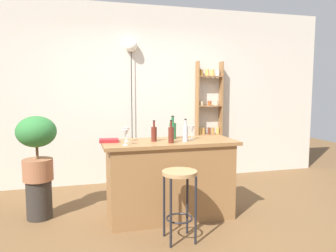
{
  "coord_description": "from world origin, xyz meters",
  "views": [
    {
      "loc": [
        -1.0,
        -3.24,
        1.47
      ],
      "look_at": [
        0.05,
        0.55,
        1.04
      ],
      "focal_mm": 34.84,
      "sensor_mm": 36.0,
      "label": 1
    }
  ],
  "objects_px": {
    "bar_stool": "(180,189)",
    "pendant_globe_light": "(131,48)",
    "bottle_spirits_clear": "(173,130)",
    "potted_plant": "(37,143)",
    "cookbook": "(109,140)",
    "wine_glass_left": "(127,131)",
    "spice_shelf": "(209,118)",
    "bottle_olive_oil": "(171,134)",
    "bottle_soda_blue": "(154,133)",
    "bottle_vinegar": "(185,133)",
    "plant_stool": "(39,199)",
    "wine_glass_center": "(192,130)",
    "wine_glass_right": "(125,134)"
  },
  "relations": [
    {
      "from": "bottle_soda_blue",
      "to": "bottle_olive_oil",
      "type": "relative_size",
      "value": 0.94
    },
    {
      "from": "bottle_olive_oil",
      "to": "bottle_vinegar",
      "type": "bearing_deg",
      "value": 17.59
    },
    {
      "from": "spice_shelf",
      "to": "bottle_olive_oil",
      "type": "height_order",
      "value": "spice_shelf"
    },
    {
      "from": "bottle_olive_oil",
      "to": "wine_glass_center",
      "type": "height_order",
      "value": "bottle_olive_oil"
    },
    {
      "from": "wine_glass_center",
      "to": "wine_glass_left",
      "type": "bearing_deg",
      "value": 178.09
    },
    {
      "from": "bottle_vinegar",
      "to": "cookbook",
      "type": "bearing_deg",
      "value": 167.18
    },
    {
      "from": "bottle_soda_blue",
      "to": "bottle_olive_oil",
      "type": "distance_m",
      "value": 0.23
    },
    {
      "from": "cookbook",
      "to": "potted_plant",
      "type": "bearing_deg",
      "value": 166.66
    },
    {
      "from": "wine_glass_left",
      "to": "cookbook",
      "type": "relative_size",
      "value": 0.78
    },
    {
      "from": "bottle_spirits_clear",
      "to": "spice_shelf",
      "type": "bearing_deg",
      "value": 52.96
    },
    {
      "from": "spice_shelf",
      "to": "bottle_vinegar",
      "type": "distance_m",
      "value": 1.87
    },
    {
      "from": "bottle_spirits_clear",
      "to": "wine_glass_left",
      "type": "xyz_separation_m",
      "value": [
        -0.56,
        -0.08,
        0.01
      ]
    },
    {
      "from": "bottle_spirits_clear",
      "to": "pendant_globe_light",
      "type": "relative_size",
      "value": 0.12
    },
    {
      "from": "bottle_vinegar",
      "to": "pendant_globe_light",
      "type": "height_order",
      "value": "pendant_globe_light"
    },
    {
      "from": "bottle_soda_blue",
      "to": "bottle_vinegar",
      "type": "distance_m",
      "value": 0.35
    },
    {
      "from": "cookbook",
      "to": "pendant_globe_light",
      "type": "height_order",
      "value": "pendant_globe_light"
    },
    {
      "from": "plant_stool",
      "to": "bottle_soda_blue",
      "type": "height_order",
      "value": "bottle_soda_blue"
    },
    {
      "from": "cookbook",
      "to": "pendant_globe_light",
      "type": "relative_size",
      "value": 0.09
    },
    {
      "from": "spice_shelf",
      "to": "bottle_spirits_clear",
      "type": "bearing_deg",
      "value": -127.04
    },
    {
      "from": "bar_stool",
      "to": "wine_glass_right",
      "type": "relative_size",
      "value": 4.25
    },
    {
      "from": "bottle_spirits_clear",
      "to": "cookbook",
      "type": "bearing_deg",
      "value": -176.2
    },
    {
      "from": "spice_shelf",
      "to": "pendant_globe_light",
      "type": "distance_m",
      "value": 1.7
    },
    {
      "from": "pendant_globe_light",
      "to": "wine_glass_right",
      "type": "bearing_deg",
      "value": -101.51
    },
    {
      "from": "bottle_soda_blue",
      "to": "plant_stool",
      "type": "bearing_deg",
      "value": 164.85
    },
    {
      "from": "spice_shelf",
      "to": "wine_glass_left",
      "type": "distance_m",
      "value": 2.15
    },
    {
      "from": "bar_stool",
      "to": "wine_glass_right",
      "type": "distance_m",
      "value": 0.81
    },
    {
      "from": "bar_stool",
      "to": "bottle_spirits_clear",
      "type": "bearing_deg",
      "value": 78.77
    },
    {
      "from": "bottle_soda_blue",
      "to": "wine_glass_right",
      "type": "relative_size",
      "value": 1.46
    },
    {
      "from": "bar_stool",
      "to": "bottle_olive_oil",
      "type": "distance_m",
      "value": 0.65
    },
    {
      "from": "bottle_soda_blue",
      "to": "cookbook",
      "type": "xyz_separation_m",
      "value": [
        -0.5,
        0.08,
        -0.07
      ]
    },
    {
      "from": "bottle_soda_blue",
      "to": "pendant_globe_light",
      "type": "distance_m",
      "value": 1.9
    },
    {
      "from": "wine_glass_left",
      "to": "bottle_olive_oil",
      "type": "bearing_deg",
      "value": -25.13
    },
    {
      "from": "bottle_olive_oil",
      "to": "spice_shelf",
      "type": "bearing_deg",
      "value": 55.67
    },
    {
      "from": "bottle_spirits_clear",
      "to": "bottle_vinegar",
      "type": "xyz_separation_m",
      "value": [
        0.08,
        -0.24,
        -0.01
      ]
    },
    {
      "from": "plant_stool",
      "to": "cookbook",
      "type": "bearing_deg",
      "value": -18.72
    },
    {
      "from": "potted_plant",
      "to": "wine_glass_left",
      "type": "distance_m",
      "value": 1.03
    },
    {
      "from": "bar_stool",
      "to": "wine_glass_center",
      "type": "bearing_deg",
      "value": 61.1
    },
    {
      "from": "bottle_spirits_clear",
      "to": "wine_glass_center",
      "type": "xyz_separation_m",
      "value": [
        0.2,
        -0.11,
        0.01
      ]
    },
    {
      "from": "bottle_vinegar",
      "to": "wine_glass_center",
      "type": "height_order",
      "value": "bottle_vinegar"
    },
    {
      "from": "bottle_spirits_clear",
      "to": "cookbook",
      "type": "relative_size",
      "value": 1.31
    },
    {
      "from": "bar_stool",
      "to": "pendant_globe_light",
      "type": "relative_size",
      "value": 0.31
    },
    {
      "from": "bottle_spirits_clear",
      "to": "wine_glass_center",
      "type": "relative_size",
      "value": 1.67
    },
    {
      "from": "wine_glass_right",
      "to": "pendant_globe_light",
      "type": "xyz_separation_m",
      "value": [
        0.35,
        1.71,
        1.1
      ]
    },
    {
      "from": "spice_shelf",
      "to": "cookbook",
      "type": "xyz_separation_m",
      "value": [
        -1.78,
        -1.42,
        -0.09
      ]
    },
    {
      "from": "bottle_soda_blue",
      "to": "bottle_olive_oil",
      "type": "xyz_separation_m",
      "value": [
        0.15,
        -0.17,
        0.01
      ]
    },
    {
      "from": "bottle_spirits_clear",
      "to": "potted_plant",
      "type": "bearing_deg",
      "value": 172.02
    },
    {
      "from": "plant_stool",
      "to": "wine_glass_center",
      "type": "height_order",
      "value": "wine_glass_center"
    },
    {
      "from": "bar_stool",
      "to": "wine_glass_right",
      "type": "bearing_deg",
      "value": 136.27
    },
    {
      "from": "plant_stool",
      "to": "wine_glass_center",
      "type": "distance_m",
      "value": 1.94
    },
    {
      "from": "bar_stool",
      "to": "pendant_globe_light",
      "type": "height_order",
      "value": "pendant_globe_light"
    }
  ]
}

